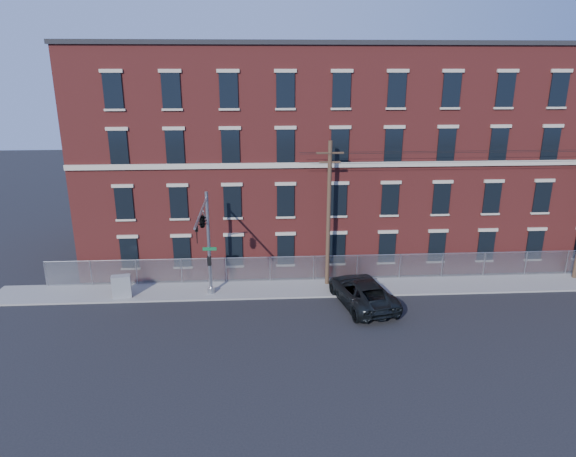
% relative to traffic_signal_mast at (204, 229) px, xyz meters
% --- Properties ---
extents(ground, '(140.00, 140.00, 0.00)m').
position_rel_traffic_signal_mast_xyz_m(ground, '(6.00, -2.18, -5.39)').
color(ground, black).
rests_on(ground, ground).
extents(sidewalk, '(65.00, 3.00, 0.12)m').
position_rel_traffic_signal_mast_xyz_m(sidewalk, '(18.00, 2.82, -5.33)').
color(sidewalk, gray).
rests_on(sidewalk, ground).
extents(mill_building, '(55.30, 14.32, 16.30)m').
position_rel_traffic_signal_mast_xyz_m(mill_building, '(18.00, 11.75, 2.76)').
color(mill_building, maroon).
rests_on(mill_building, ground).
extents(chain_link_fence, '(59.06, 0.06, 1.85)m').
position_rel_traffic_signal_mast_xyz_m(chain_link_fence, '(18.00, 4.12, -4.33)').
color(chain_link_fence, '#A5A8AD').
rests_on(chain_link_fence, ground).
extents(traffic_signal_mast, '(0.90, 6.75, 7.00)m').
position_rel_traffic_signal_mast_xyz_m(traffic_signal_mast, '(0.00, 0.00, 0.00)').
color(traffic_signal_mast, '#9EA0A5').
rests_on(traffic_signal_mast, ground).
extents(utility_pole_near, '(1.80, 0.28, 10.00)m').
position_rel_traffic_signal_mast_xyz_m(utility_pole_near, '(8.00, 3.42, -0.05)').
color(utility_pole_near, '#4B3725').
rests_on(utility_pole_near, ground).
extents(pickup_truck, '(4.13, 6.76, 1.75)m').
position_rel_traffic_signal_mast_xyz_m(pickup_truck, '(9.84, 0.24, -4.51)').
color(pickup_truck, black).
rests_on(pickup_truck, ground).
extents(utility_cabinet, '(1.30, 0.82, 1.51)m').
position_rel_traffic_signal_mast_xyz_m(utility_cabinet, '(-5.81, 2.02, -4.51)').
color(utility_cabinet, gray).
rests_on(utility_cabinet, sidewalk).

